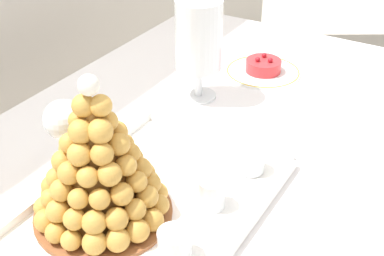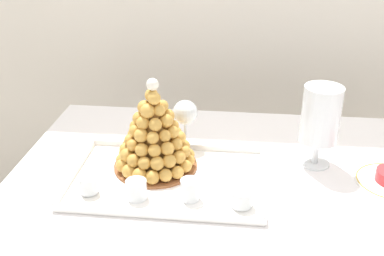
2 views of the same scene
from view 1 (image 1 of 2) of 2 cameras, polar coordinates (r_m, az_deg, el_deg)
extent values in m
cylinder|color=brown|center=(2.04, 0.56, 0.76)|extent=(0.04, 0.04, 0.78)
cube|color=brown|center=(1.19, 0.45, -1.88)|extent=(1.42, 0.87, 0.02)
cube|color=white|center=(1.19, 0.45, -1.42)|extent=(1.48, 0.93, 0.00)
cube|color=white|center=(1.51, -14.98, -0.73)|extent=(1.48, 0.01, 0.27)
cube|color=white|center=(1.85, 12.22, 6.01)|extent=(0.01, 0.93, 0.27)
cube|color=white|center=(0.99, -4.97, -9.20)|extent=(0.55, 0.37, 0.01)
cube|color=white|center=(0.91, 4.72, -12.58)|extent=(0.55, 0.01, 0.02)
cube|color=white|center=(1.08, -13.05, -5.19)|extent=(0.55, 0.01, 0.02)
cube|color=white|center=(1.17, 2.80, -1.02)|extent=(0.01, 0.37, 0.02)
cylinder|color=white|center=(0.99, -4.98, -9.03)|extent=(0.34, 0.34, 0.00)
cylinder|color=brown|center=(0.99, -9.55, -9.03)|extent=(0.25, 0.25, 0.01)
cone|color=#B37B35|center=(0.91, -10.23, -3.28)|extent=(0.17, 0.17, 0.24)
sphere|color=gold|center=(1.03, -6.10, -4.88)|extent=(0.04, 0.04, 0.04)
sphere|color=gold|center=(1.05, -7.95, -4.49)|extent=(0.04, 0.04, 0.04)
sphere|color=gold|center=(1.05, -10.00, -4.45)|extent=(0.04, 0.04, 0.04)
sphere|color=gold|center=(1.05, -12.00, -4.87)|extent=(0.04, 0.04, 0.04)
sphere|color=gold|center=(1.04, -13.74, -5.76)|extent=(0.04, 0.04, 0.04)
sphere|color=gold|center=(1.01, -15.02, -6.90)|extent=(0.04, 0.04, 0.04)
sphere|color=gold|center=(0.99, -15.67, -8.26)|extent=(0.04, 0.04, 0.04)
sphere|color=gold|center=(0.96, -15.54, -9.66)|extent=(0.04, 0.04, 0.04)
sphere|color=gold|center=(0.93, -14.56, -10.94)|extent=(0.04, 0.04, 0.04)
sphere|color=gold|center=(0.91, -12.81, -11.87)|extent=(0.04, 0.04, 0.04)
sphere|color=gold|center=(0.90, -10.53, -12.14)|extent=(0.04, 0.04, 0.04)
sphere|color=gold|center=(0.90, -8.08, -11.91)|extent=(0.04, 0.04, 0.04)
sphere|color=gold|center=(0.91, -5.91, -11.03)|extent=(0.04, 0.04, 0.04)
sphere|color=gold|center=(0.93, -4.35, -9.91)|extent=(0.04, 0.04, 0.04)
sphere|color=gold|center=(0.95, -3.62, -8.33)|extent=(0.04, 0.04, 0.04)
sphere|color=gold|center=(0.98, -3.74, -7.02)|extent=(0.04, 0.04, 0.04)
sphere|color=gold|center=(1.01, -4.63, -5.67)|extent=(0.04, 0.04, 0.04)
sphere|color=gold|center=(1.02, -8.24, -3.48)|extent=(0.04, 0.04, 0.04)
sphere|color=gold|center=(1.02, -10.28, -3.36)|extent=(0.04, 0.04, 0.04)
sphere|color=gold|center=(1.02, -12.23, -3.99)|extent=(0.04, 0.04, 0.04)
sphere|color=gold|center=(1.00, -13.87, -4.78)|extent=(0.04, 0.04, 0.04)
sphere|color=gold|center=(0.98, -14.87, -6.12)|extent=(0.04, 0.04, 0.04)
sphere|color=gold|center=(0.95, -15.09, -7.40)|extent=(0.04, 0.04, 0.04)
sphere|color=gold|center=(0.92, -14.36, -8.72)|extent=(0.04, 0.04, 0.04)
sphere|color=gold|center=(0.90, -12.79, -9.55)|extent=(0.04, 0.04, 0.04)
sphere|color=gold|center=(0.89, -10.57, -10.01)|extent=(0.04, 0.04, 0.04)
sphere|color=gold|center=(0.89, -8.20, -9.75)|extent=(0.04, 0.04, 0.04)
sphere|color=gold|center=(0.90, -6.18, -8.78)|extent=(0.04, 0.04, 0.04)
sphere|color=gold|center=(0.92, -4.91, -7.44)|extent=(0.04, 0.04, 0.04)
sphere|color=gold|center=(0.95, -4.57, -6.01)|extent=(0.04, 0.04, 0.04)
sphere|color=gold|center=(0.98, -5.13, -4.86)|extent=(0.04, 0.04, 0.04)
sphere|color=gold|center=(1.00, -6.44, -3.92)|extent=(0.04, 0.04, 0.04)
sphere|color=gold|center=(0.99, -10.11, -2.29)|extent=(0.04, 0.04, 0.04)
sphere|color=gold|center=(0.98, -12.21, -2.75)|extent=(0.04, 0.04, 0.04)
sphere|color=gold|center=(0.96, -13.79, -3.86)|extent=(0.04, 0.04, 0.04)
sphere|color=gold|center=(0.94, -14.47, -5.22)|extent=(0.04, 0.04, 0.04)
sphere|color=gold|center=(0.91, -13.98, -6.57)|extent=(0.04, 0.04, 0.04)
sphere|color=gold|center=(0.88, -12.35, -7.45)|extent=(0.04, 0.04, 0.04)
sphere|color=gold|center=(0.87, -10.00, -7.61)|extent=(0.04, 0.04, 0.04)
sphere|color=gold|center=(0.88, -7.63, -7.12)|extent=(0.04, 0.04, 0.04)
sphere|color=gold|center=(0.90, -6.03, -5.81)|extent=(0.04, 0.04, 0.04)
sphere|color=gold|center=(0.93, -5.60, -4.42)|extent=(0.04, 0.04, 0.04)
sphere|color=gold|center=(0.96, -6.34, -3.23)|extent=(0.04, 0.04, 0.04)
sphere|color=gold|center=(0.98, -8.00, -2.35)|extent=(0.04, 0.04, 0.04)
sphere|color=gold|center=(0.96, -11.44, -1.47)|extent=(0.04, 0.04, 0.04)
sphere|color=gold|center=(0.94, -13.16, -2.21)|extent=(0.04, 0.04, 0.04)
sphere|color=gold|center=(0.91, -13.83, -3.53)|extent=(0.04, 0.04, 0.04)
sphere|color=gold|center=(0.89, -13.14, -4.74)|extent=(0.04, 0.04, 0.04)
sphere|color=gold|center=(0.87, -11.27, -5.22)|extent=(0.04, 0.04, 0.04)
sphere|color=gold|center=(0.87, -8.93, -4.97)|extent=(0.04, 0.04, 0.04)
sphere|color=gold|center=(0.88, -7.15, -4.05)|extent=(0.04, 0.04, 0.04)
sphere|color=gold|center=(0.91, -6.67, -2.70)|extent=(0.03, 0.03, 0.03)
sphere|color=gold|center=(0.94, -7.53, -1.70)|extent=(0.04, 0.04, 0.04)
sphere|color=gold|center=(0.96, -9.35, -1.12)|extent=(0.04, 0.04, 0.04)
sphere|color=gold|center=(0.92, -12.15, -0.43)|extent=(0.04, 0.04, 0.04)
sphere|color=gold|center=(0.89, -13.16, -1.60)|extent=(0.04, 0.04, 0.04)
sphere|color=gold|center=(0.87, -12.11, -2.81)|extent=(0.04, 0.04, 0.04)
sphere|color=gold|center=(0.86, -9.74, -2.79)|extent=(0.04, 0.04, 0.04)
sphere|color=gold|center=(0.88, -7.94, -1.77)|extent=(0.04, 0.04, 0.04)
sphere|color=gold|center=(0.91, -8.11, -0.44)|extent=(0.04, 0.04, 0.04)
sphere|color=gold|center=(0.93, -9.97, 0.09)|extent=(0.04, 0.04, 0.04)
sphere|color=gold|center=(0.89, -12.19, 0.80)|extent=(0.04, 0.04, 0.04)
sphere|color=gold|center=(0.86, -11.99, -0.37)|extent=(0.04, 0.04, 0.04)
sphere|color=gold|center=(0.85, -9.92, -0.35)|extent=(0.04, 0.04, 0.04)
sphere|color=gold|center=(0.88, -8.91, 0.67)|extent=(0.03, 0.03, 0.03)
sphere|color=gold|center=(0.90, -10.33, 1.45)|extent=(0.04, 0.04, 0.04)
sphere|color=gold|center=(0.86, -11.69, 2.40)|extent=(0.04, 0.04, 0.04)
sphere|color=gold|center=(0.85, -10.11, 2.49)|extent=(0.04, 0.04, 0.04)
sphere|color=white|center=(0.84, -11.16, 4.60)|extent=(0.04, 0.04, 0.04)
cylinder|color=silver|center=(0.88, -1.90, -12.56)|extent=(0.06, 0.06, 0.05)
cylinder|color=#F4EAC6|center=(0.89, -1.88, -13.25)|extent=(0.05, 0.05, 0.02)
cylinder|color=white|center=(0.88, -1.90, -12.36)|extent=(0.05, 0.05, 0.02)
sphere|color=brown|center=(0.87, -1.67, -11.89)|extent=(0.02, 0.02, 0.02)
cylinder|color=silver|center=(0.98, 2.13, -7.05)|extent=(0.05, 0.05, 0.06)
cylinder|color=#F4EAC6|center=(0.99, 2.11, -7.80)|extent=(0.05, 0.05, 0.02)
cylinder|color=white|center=(0.97, 2.13, -6.84)|extent=(0.05, 0.05, 0.02)
sphere|color=brown|center=(0.96, 1.65, -6.33)|extent=(0.01, 0.01, 0.01)
cylinder|color=silver|center=(1.07, 6.39, -3.48)|extent=(0.06, 0.06, 0.05)
cylinder|color=#F4EAC6|center=(1.08, 6.35, -4.05)|extent=(0.05, 0.05, 0.02)
cylinder|color=white|center=(1.07, 6.40, -3.32)|extent=(0.05, 0.05, 0.01)
sphere|color=brown|center=(1.06, 6.31, -3.06)|extent=(0.02, 0.02, 0.02)
cylinder|color=white|center=(1.36, 0.69, 3.54)|extent=(0.09, 0.09, 0.01)
cylinder|color=white|center=(1.34, 0.70, 5.09)|extent=(0.02, 0.02, 0.08)
cylinder|color=white|center=(1.29, 0.74, 10.05)|extent=(0.12, 0.12, 0.17)
cylinder|color=pink|center=(1.32, 1.22, 7.35)|extent=(0.05, 0.04, 0.05)
cylinder|color=#9ED860|center=(1.31, -0.25, 7.08)|extent=(0.04, 0.04, 0.04)
cylinder|color=#E54C47|center=(1.31, 0.83, 6.98)|extent=(0.06, 0.05, 0.05)
cylinder|color=#D199D8|center=(1.32, 0.66, 8.14)|extent=(0.05, 0.04, 0.05)
cylinder|color=#E54C47|center=(1.30, 0.26, 7.68)|extent=(0.06, 0.04, 0.06)
cylinder|color=pink|center=(1.30, 1.60, 7.75)|extent=(0.06, 0.04, 0.06)
cylinder|color=#F9A54C|center=(1.31, 0.37, 8.77)|extent=(0.06, 0.05, 0.05)
cylinder|color=pink|center=(1.28, 0.16, 8.26)|extent=(0.04, 0.04, 0.02)
cylinder|color=#9ED860|center=(1.30, 2.00, 8.68)|extent=(0.06, 0.05, 0.05)
cylinder|color=pink|center=(1.29, 0.21, 9.37)|extent=(0.05, 0.04, 0.05)
cylinder|color=pink|center=(1.28, 0.98, 9.00)|extent=(0.05, 0.04, 0.04)
cylinder|color=#D199D8|center=(1.31, 1.59, 9.56)|extent=(0.04, 0.04, 0.03)
cylinder|color=pink|center=(1.28, 0.29, 10.05)|extent=(0.04, 0.04, 0.03)
cylinder|color=#D199D8|center=(1.28, 1.38, 9.88)|extent=(0.05, 0.04, 0.04)
cylinder|color=#9ED860|center=(1.30, 1.21, 10.40)|extent=(0.04, 0.04, 0.04)
cylinder|color=brown|center=(1.26, 0.08, 10.39)|extent=(0.05, 0.04, 0.05)
cylinder|color=#72B2E0|center=(1.27, 1.07, 10.66)|extent=(0.05, 0.04, 0.05)
cylinder|color=pink|center=(1.29, 1.66, 11.07)|extent=(0.05, 0.04, 0.05)
cylinder|color=#72B2E0|center=(1.29, 0.09, 10.93)|extent=(0.05, 0.05, 0.04)
cylinder|color=pink|center=(1.25, 0.59, 11.24)|extent=(0.05, 0.04, 0.04)
cylinder|color=#72B2E0|center=(1.28, 1.41, 11.66)|extent=(0.04, 0.04, 0.02)
cylinder|color=#E54C47|center=(1.28, 0.22, 11.66)|extent=(0.06, 0.04, 0.06)
cylinder|color=#F9A54C|center=(1.24, 1.20, 11.94)|extent=(0.05, 0.04, 0.05)
cylinder|color=pink|center=(1.29, 1.37, 12.65)|extent=(0.04, 0.04, 0.03)
cylinder|color=#72B2E0|center=(1.26, 0.06, 12.27)|extent=(0.05, 0.05, 0.04)
cylinder|color=white|center=(1.49, 7.70, 6.04)|extent=(0.21, 0.21, 0.01)
torus|color=gold|center=(1.49, 7.71, 6.15)|extent=(0.20, 0.20, 0.00)
cylinder|color=red|center=(1.48, 7.75, 6.72)|extent=(0.10, 0.10, 0.03)
sphere|color=#A51923|center=(1.49, 7.84, 7.82)|extent=(0.01, 0.01, 0.01)
sphere|color=#A51923|center=(1.46, 7.14, 7.39)|extent=(0.01, 0.01, 0.01)
sphere|color=#A51923|center=(1.46, 8.48, 7.29)|extent=(0.01, 0.01, 0.01)
cylinder|color=silver|center=(1.11, -12.96, -4.61)|extent=(0.06, 0.06, 0.00)
cylinder|color=silver|center=(1.09, -13.25, -2.68)|extent=(0.01, 0.01, 0.09)
sphere|color=silver|center=(1.05, -13.78, 0.90)|extent=(0.08, 0.08, 0.08)
camera|label=2|loc=(1.03, 76.20, 13.27)|focal=42.80mm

